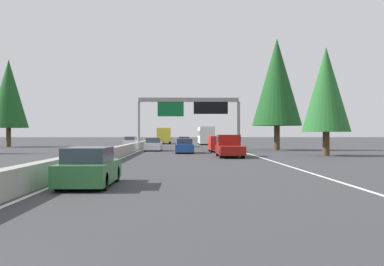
{
  "coord_description": "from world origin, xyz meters",
  "views": [
    {
      "loc": [
        -4.26,
        -5.13,
        2.0
      ],
      "look_at": [
        49.71,
        -6.25,
        2.02
      ],
      "focal_mm": 41.84,
      "sensor_mm": 36.0,
      "label": 1
    }
  ],
  "objects_px": {
    "pickup_near_center": "(229,146)",
    "sedan_far_center": "(153,145)",
    "bus_near_right": "(206,135)",
    "conifer_right_mid": "(277,82)",
    "sedan_far_right": "(184,142)",
    "conifer_left_mid": "(9,94)",
    "sign_gantry_overhead": "(190,108)",
    "conifer_right_near": "(326,90)",
    "box_truck_far_left": "(164,135)",
    "sedan_mid_right": "(185,146)",
    "sedan_mid_left": "(89,168)",
    "minivan_mid_center": "(218,143)",
    "oncoming_near": "(131,142)"
  },
  "relations": [
    {
      "from": "sedan_far_right",
      "to": "oncoming_near",
      "type": "relative_size",
      "value": 1.0
    },
    {
      "from": "sedan_mid_left",
      "to": "sedan_far_right",
      "type": "bearing_deg",
      "value": -4.36
    },
    {
      "from": "sign_gantry_overhead",
      "to": "sedan_far_right",
      "type": "bearing_deg",
      "value": 3.73
    },
    {
      "from": "sedan_far_right",
      "to": "conifer_left_mid",
      "type": "bearing_deg",
      "value": 91.7
    },
    {
      "from": "sign_gantry_overhead",
      "to": "sedan_far_right",
      "type": "height_order",
      "value": "sign_gantry_overhead"
    },
    {
      "from": "sedan_far_center",
      "to": "conifer_right_mid",
      "type": "height_order",
      "value": "conifer_right_mid"
    },
    {
      "from": "pickup_near_center",
      "to": "bus_near_right",
      "type": "bearing_deg",
      "value": -0.29
    },
    {
      "from": "box_truck_far_left",
      "to": "conifer_left_mid",
      "type": "height_order",
      "value": "conifer_left_mid"
    },
    {
      "from": "box_truck_far_left",
      "to": "pickup_near_center",
      "type": "bearing_deg",
      "value": -170.99
    },
    {
      "from": "sign_gantry_overhead",
      "to": "sedan_far_right",
      "type": "relative_size",
      "value": 2.88
    },
    {
      "from": "minivan_mid_center",
      "to": "sedan_mid_right",
      "type": "bearing_deg",
      "value": 127.65
    },
    {
      "from": "sedan_far_right",
      "to": "conifer_left_mid",
      "type": "height_order",
      "value": "conifer_left_mid"
    },
    {
      "from": "bus_near_right",
      "to": "conifer_right_mid",
      "type": "height_order",
      "value": "conifer_right_mid"
    },
    {
      "from": "bus_near_right",
      "to": "conifer_right_mid",
      "type": "relative_size",
      "value": 0.88
    },
    {
      "from": "pickup_near_center",
      "to": "sedan_mid_right",
      "type": "bearing_deg",
      "value": 27.48
    },
    {
      "from": "sedan_far_right",
      "to": "sedan_mid_right",
      "type": "bearing_deg",
      "value": 179.96
    },
    {
      "from": "sedan_mid_right",
      "to": "conifer_right_mid",
      "type": "height_order",
      "value": "conifer_right_mid"
    },
    {
      "from": "sign_gantry_overhead",
      "to": "box_truck_far_left",
      "type": "bearing_deg",
      "value": 8.56
    },
    {
      "from": "box_truck_far_left",
      "to": "bus_near_right",
      "type": "bearing_deg",
      "value": -119.41
    },
    {
      "from": "minivan_mid_center",
      "to": "conifer_left_mid",
      "type": "bearing_deg",
      "value": 58.76
    },
    {
      "from": "sedan_far_center",
      "to": "sedan_mid_right",
      "type": "bearing_deg",
      "value": -148.44
    },
    {
      "from": "minivan_mid_center",
      "to": "sedan_mid_right",
      "type": "xyz_separation_m",
      "value": [
        -2.79,
        3.62,
        -0.27
      ]
    },
    {
      "from": "sedan_far_center",
      "to": "pickup_near_center",
      "type": "xyz_separation_m",
      "value": [
        -12.82,
        -7.2,
        0.23
      ]
    },
    {
      "from": "sedan_mid_right",
      "to": "box_truck_far_left",
      "type": "relative_size",
      "value": 0.52
    },
    {
      "from": "sedan_mid_left",
      "to": "conifer_right_near",
      "type": "relative_size",
      "value": 0.46
    },
    {
      "from": "sedan_far_center",
      "to": "oncoming_near",
      "type": "xyz_separation_m",
      "value": [
        19.04,
        4.79,
        0.0
      ]
    },
    {
      "from": "sedan_far_right",
      "to": "oncoming_near",
      "type": "xyz_separation_m",
      "value": [
        3.59,
        8.29,
        0.0
      ]
    },
    {
      "from": "sign_gantry_overhead",
      "to": "minivan_mid_center",
      "type": "height_order",
      "value": "sign_gantry_overhead"
    },
    {
      "from": "box_truck_far_left",
      "to": "pickup_near_center",
      "type": "relative_size",
      "value": 1.52
    },
    {
      "from": "oncoming_near",
      "to": "conifer_left_mid",
      "type": "height_order",
      "value": "conifer_left_mid"
    },
    {
      "from": "sign_gantry_overhead",
      "to": "bus_near_right",
      "type": "xyz_separation_m",
      "value": [
        24.98,
        -3.21,
        -3.34
      ]
    },
    {
      "from": "pickup_near_center",
      "to": "sedan_far_center",
      "type": "bearing_deg",
      "value": 29.33
    },
    {
      "from": "sign_gantry_overhead",
      "to": "sedan_mid_right",
      "type": "xyz_separation_m",
      "value": [
        -10.23,
        0.72,
        -4.38
      ]
    },
    {
      "from": "sedan_mid_left",
      "to": "minivan_mid_center",
      "type": "height_order",
      "value": "minivan_mid_center"
    },
    {
      "from": "oncoming_near",
      "to": "sedan_mid_right",
      "type": "bearing_deg",
      "value": 18.51
    },
    {
      "from": "sedan_mid_right",
      "to": "pickup_near_center",
      "type": "distance_m",
      "value": 8.06
    },
    {
      "from": "conifer_right_near",
      "to": "sedan_mid_right",
      "type": "bearing_deg",
      "value": 66.1
    },
    {
      "from": "sedan_far_center",
      "to": "sedan_far_right",
      "type": "relative_size",
      "value": 1.0
    },
    {
      "from": "pickup_near_center",
      "to": "sedan_far_right",
      "type": "distance_m",
      "value": 28.51
    },
    {
      "from": "sedan_far_center",
      "to": "conifer_right_mid",
      "type": "bearing_deg",
      "value": -83.26
    },
    {
      "from": "sedan_far_center",
      "to": "conifer_right_near",
      "type": "distance_m",
      "value": 20.16
    },
    {
      "from": "minivan_mid_center",
      "to": "conifer_right_mid",
      "type": "height_order",
      "value": "conifer_right_mid"
    },
    {
      "from": "sign_gantry_overhead",
      "to": "conifer_right_near",
      "type": "relative_size",
      "value": 1.32
    },
    {
      "from": "bus_near_right",
      "to": "sedan_mid_left",
      "type": "bearing_deg",
      "value": 173.07
    },
    {
      "from": "sign_gantry_overhead",
      "to": "conifer_left_mid",
      "type": "bearing_deg",
      "value": 68.77
    },
    {
      "from": "sedan_mid_right",
      "to": "sedan_far_right",
      "type": "bearing_deg",
      "value": -0.04
    },
    {
      "from": "sedan_mid_right",
      "to": "bus_near_right",
      "type": "distance_m",
      "value": 35.45
    },
    {
      "from": "sedan_mid_left",
      "to": "pickup_near_center",
      "type": "xyz_separation_m",
      "value": [
        20.59,
        -7.43,
        0.23
      ]
    },
    {
      "from": "box_truck_far_left",
      "to": "conifer_right_mid",
      "type": "bearing_deg",
      "value": -155.7
    },
    {
      "from": "sedan_far_center",
      "to": "conifer_right_near",
      "type": "xyz_separation_m",
      "value": [
        -11.19,
        -15.95,
        5.16
      ]
    }
  ]
}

